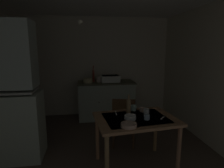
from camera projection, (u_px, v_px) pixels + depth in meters
The scene contains 21 objects.
ground_plane at pixel (99, 147), 3.26m from camera, with size 4.84×4.84×0.00m, color brown.
wall_back at pixel (93, 67), 4.79m from camera, with size 3.94×0.10×2.44m, color beige.
wall_right at pixel (209, 75), 3.31m from camera, with size 0.10×3.62×2.44m, color beige.
hutch_cabinet at pixel (4, 98), 2.77m from camera, with size 1.02×0.52×2.08m.
counter_cabinet at pixel (106, 100), 4.62m from camera, with size 1.36×0.64×0.90m.
sink_basin at pixel (110, 78), 4.54m from camera, with size 0.44×0.34×0.15m.
hand_pump at pixel (94, 75), 4.51m from camera, with size 0.05×0.27×0.39m.
mixing_bowl_counter at pixel (88, 81), 4.42m from camera, with size 0.22×0.22×0.09m, color beige.
stoneware_crock at pixel (99, 79), 4.48m from camera, with size 0.11×0.11×0.13m, color beige.
dining_table at pixel (136, 125), 2.62m from camera, with size 1.17×0.89×0.75m.
chair_far_side at pixel (124, 120), 3.25m from camera, with size 0.48×0.48×0.88m.
serving_bowl_wide at pixel (129, 125), 2.30m from camera, with size 0.20×0.20×0.04m, color tan.
soup_bowl_small at pixel (130, 117), 2.55m from camera, with size 0.16×0.16×0.05m, color white.
teacup_mint at pixel (147, 117), 2.53m from camera, with size 0.08×0.08×0.07m, color #9EB2C6.
mug_tall at pixel (142, 110), 2.85m from camera, with size 0.08×0.08×0.07m, color tan.
teacup_cream at pixel (134, 108), 2.90m from camera, with size 0.09×0.09×0.08m, color #ADD1C1.
mug_dark at pixel (146, 111), 2.76m from camera, with size 0.09×0.09×0.07m, color white.
glass_bottle at pixel (129, 106), 2.73m from camera, with size 0.06×0.06×0.29m.
table_knife at pixel (116, 113), 2.78m from camera, with size 0.20×0.02×0.01m, color silver.
teaspoon_near_bowl at pixel (163, 118), 2.60m from camera, with size 0.15×0.02×0.01m, color beige.
pendant_bulb at pixel (80, 22), 3.07m from camera, with size 0.08×0.08×0.08m, color #F9EFCC.
Camera 1 is at (-0.21, -3.00, 1.69)m, focal length 30.21 mm.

